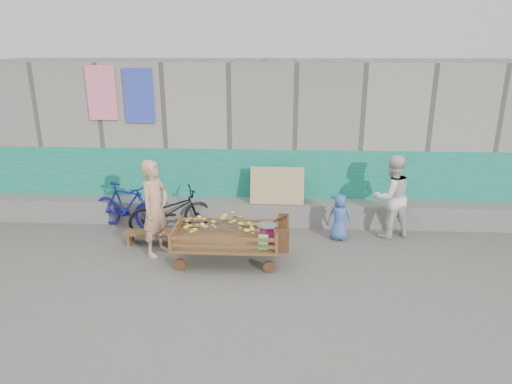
# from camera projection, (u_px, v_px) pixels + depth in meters

# --- Properties ---
(ground) EXTENTS (80.00, 80.00, 0.00)m
(ground) POSITION_uv_depth(u_px,v_px,m) (254.00, 282.00, 6.65)
(ground) COLOR #5C5A53
(ground) RESTS_ON ground
(building_wall) EXTENTS (12.00, 3.50, 3.00)m
(building_wall) POSITION_uv_depth(u_px,v_px,m) (265.00, 132.00, 10.05)
(building_wall) COLOR gray
(building_wall) RESTS_ON ground
(banana_cart) EXTENTS (1.80, 0.82, 0.77)m
(banana_cart) POSITION_uv_depth(u_px,v_px,m) (224.00, 232.00, 7.12)
(banana_cart) COLOR #553217
(banana_cart) RESTS_ON ground
(bench) EXTENTS (0.90, 0.27, 0.22)m
(bench) POSITION_uv_depth(u_px,v_px,m) (150.00, 235.00, 7.89)
(bench) COLOR #553217
(bench) RESTS_ON ground
(vendor_man) EXTENTS (0.56, 0.68, 1.59)m
(vendor_man) POSITION_uv_depth(u_px,v_px,m) (155.00, 208.00, 7.34)
(vendor_man) COLOR tan
(vendor_man) RESTS_ON ground
(woman) EXTENTS (0.88, 0.78, 1.50)m
(woman) POSITION_uv_depth(u_px,v_px,m) (391.00, 196.00, 8.05)
(woman) COLOR silver
(woman) RESTS_ON ground
(child) EXTENTS (0.45, 0.33, 0.84)m
(child) POSITION_uv_depth(u_px,v_px,m) (339.00, 217.00, 8.01)
(child) COLOR #3962A2
(child) RESTS_ON ground
(bicycle_dark) EXTENTS (1.61, 1.11, 0.80)m
(bicycle_dark) POSITION_uv_depth(u_px,v_px,m) (170.00, 211.00, 8.38)
(bicycle_dark) COLOR black
(bicycle_dark) RESTS_ON ground
(bicycle_blue) EXTENTS (1.52, 0.91, 0.88)m
(bicycle_blue) POSITION_uv_depth(u_px,v_px,m) (127.00, 206.00, 8.49)
(bicycle_blue) COLOR navy
(bicycle_blue) RESTS_ON ground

